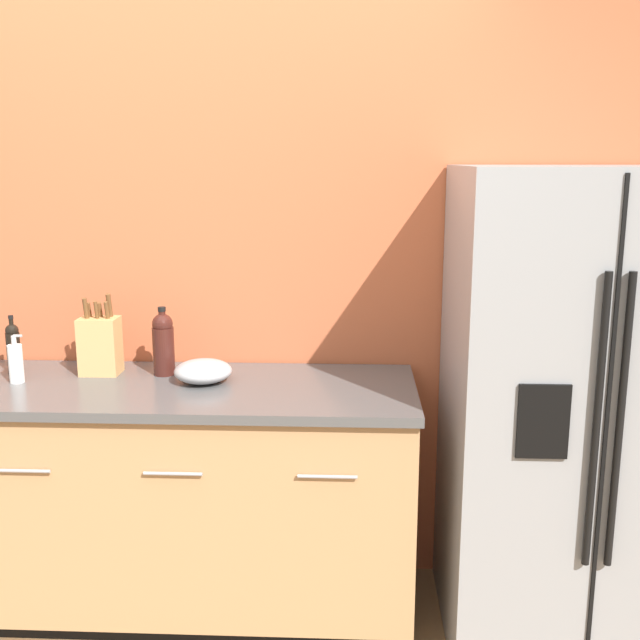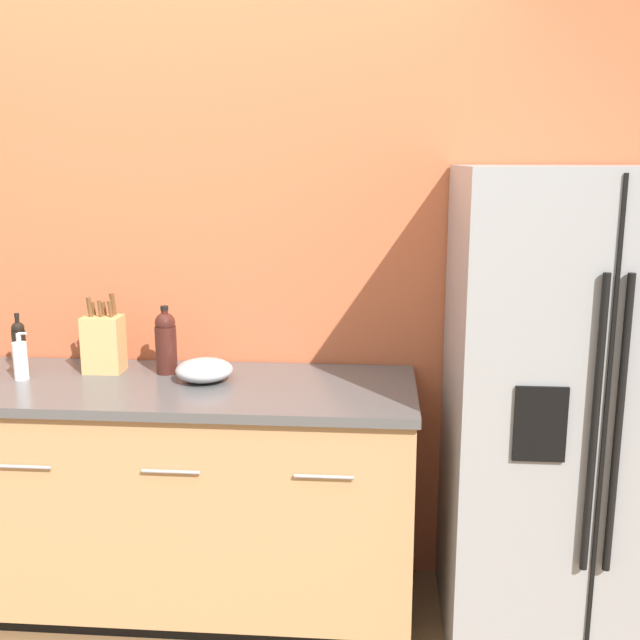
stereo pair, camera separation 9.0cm
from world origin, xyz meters
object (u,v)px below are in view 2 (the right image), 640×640
(refrigerator, at_px, (573,413))
(mixing_bowl, at_px, (204,370))
(knife_block, at_px, (104,343))
(oil_bottle, at_px, (19,344))
(soap_dispenser, at_px, (20,360))
(wine_bottle, at_px, (166,341))

(refrigerator, bearing_deg, mixing_bowl, 176.30)
(knife_block, xyz_separation_m, mixing_bowl, (0.42, -0.09, -0.07))
(knife_block, distance_m, mixing_bowl, 0.44)
(refrigerator, height_order, mixing_bowl, refrigerator)
(knife_block, xyz_separation_m, oil_bottle, (-0.34, 0.00, -0.01))
(knife_block, relative_size, mixing_bowl, 1.46)
(soap_dispenser, bearing_deg, knife_block, 24.62)
(oil_bottle, bearing_deg, mixing_bowl, -6.91)
(wine_bottle, bearing_deg, mixing_bowl, -28.99)
(oil_bottle, bearing_deg, soap_dispenser, -63.00)
(knife_block, relative_size, oil_bottle, 1.38)
(refrigerator, distance_m, knife_block, 1.78)
(knife_block, distance_m, soap_dispenser, 0.31)
(oil_bottle, bearing_deg, knife_block, -0.13)
(refrigerator, height_order, soap_dispenser, refrigerator)
(soap_dispenser, bearing_deg, wine_bottle, 13.71)
(knife_block, height_order, wine_bottle, knife_block)
(refrigerator, bearing_deg, knife_block, 174.21)
(wine_bottle, height_order, soap_dispenser, wine_bottle)
(knife_block, bearing_deg, soap_dispenser, -155.38)
(soap_dispenser, bearing_deg, mixing_bowl, 2.95)
(refrigerator, distance_m, oil_bottle, 2.12)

